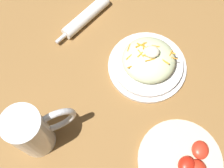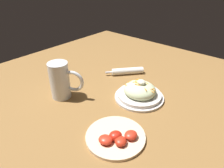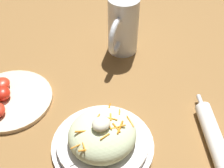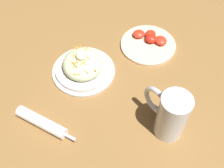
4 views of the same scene
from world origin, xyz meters
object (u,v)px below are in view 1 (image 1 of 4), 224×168
object	(u,v)px
tomato_plate	(183,162)
salad_plate	(148,62)
napkin_roll	(86,17)
beer_mug	(33,132)

from	to	relation	value
tomato_plate	salad_plate	bearing A→B (deg)	-72.25
napkin_roll	tomato_plate	xyz separation A→B (m)	(-0.26, 0.40, -0.01)
salad_plate	tomato_plate	world-z (taller)	salad_plate
beer_mug	tomato_plate	bearing A→B (deg)	172.88
beer_mug	napkin_roll	size ratio (longest dim) A/B	0.95
salad_plate	tomato_plate	distance (m)	0.27
napkin_roll	beer_mug	bearing A→B (deg)	76.54
beer_mug	tomato_plate	size ratio (longest dim) A/B	0.80
salad_plate	napkin_roll	bearing A→B (deg)	-39.64
beer_mug	napkin_roll	bearing A→B (deg)	-103.46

